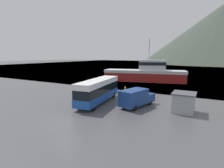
{
  "coord_description": "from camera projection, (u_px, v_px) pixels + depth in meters",
  "views": [
    {
      "loc": [
        12.42,
        -12.69,
        6.88
      ],
      "look_at": [
        -1.67,
        13.21,
        2.0
      ],
      "focal_mm": 28.0,
      "sensor_mm": 36.0,
      "label": 1
    }
  ],
  "objects": [
    {
      "name": "ground_plane",
      "position": [
        65.0,
        123.0,
        17.98
      ],
      "size": [
        400.0,
        400.0,
        0.0
      ],
      "primitive_type": "plane",
      "color": "#4C4C4F"
    },
    {
      "name": "water_surface",
      "position": [
        189.0,
        64.0,
        137.73
      ],
      "size": [
        240.0,
        240.0,
        0.0
      ],
      "primitive_type": "plane",
      "color": "slate",
      "rests_on": "ground"
    },
    {
      "name": "hill_backdrop",
      "position": [
        224.0,
        33.0,
        157.23
      ],
      "size": [
        144.0,
        144.0,
        53.43
      ],
      "primitive_type": "cone",
      "color": "#424C42",
      "rests_on": "ground"
    },
    {
      "name": "tour_bus",
      "position": [
        98.0,
        90.0,
        25.4
      ],
      "size": [
        3.78,
        10.45,
        3.41
      ],
      "rotation": [
        0.0,
        0.0,
        0.14
      ],
      "color": "#194799",
      "rests_on": "ground"
    },
    {
      "name": "delivery_van",
      "position": [
        136.0,
        97.0,
        23.46
      ],
      "size": [
        3.49,
        6.16,
        2.4
      ],
      "rotation": [
        0.0,
        0.0,
        -0.26
      ],
      "color": "navy",
      "rests_on": "ground"
    },
    {
      "name": "fishing_boat",
      "position": [
        146.0,
        73.0,
        46.22
      ],
      "size": [
        21.48,
        9.23,
        11.08
      ],
      "rotation": [
        0.0,
        0.0,
        1.79
      ],
      "color": "maroon",
      "rests_on": "water_surface"
    },
    {
      "name": "storage_bin",
      "position": [
        84.0,
        93.0,
        29.57
      ],
      "size": [
        1.12,
        1.2,
        1.11
      ],
      "color": "#287F3D",
      "rests_on": "ground"
    },
    {
      "name": "dock_kiosk",
      "position": [
        184.0,
        102.0,
        21.13
      ],
      "size": [
        2.65,
        2.86,
        2.43
      ],
      "color": "#93999E",
      "rests_on": "ground"
    },
    {
      "name": "small_boat",
      "position": [
        161.0,
        75.0,
        57.85
      ],
      "size": [
        6.74,
        2.85,
        1.0
      ],
      "rotation": [
        0.0,
        0.0,
        1.42
      ],
      "color": "#19234C",
      "rests_on": "water_surface"
    },
    {
      "name": "mooring_bollard",
      "position": [
        125.0,
        89.0,
        33.45
      ],
      "size": [
        0.35,
        0.35,
        0.9
      ],
      "color": "#B29919",
      "rests_on": "ground"
    }
  ]
}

